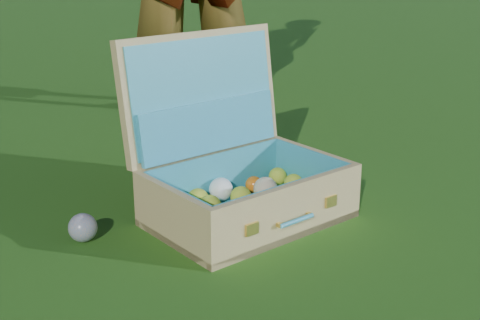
% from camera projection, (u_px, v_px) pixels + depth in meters
% --- Properties ---
extents(ground, '(60.00, 60.00, 0.00)m').
position_uv_depth(ground, '(245.00, 193.00, 2.03)').
color(ground, '#215114').
rests_on(ground, ground).
extents(stray_ball, '(0.07, 0.07, 0.07)m').
position_uv_depth(stray_ball, '(83.00, 228.00, 1.71)').
color(stray_ball, teal).
rests_on(stray_ball, ground).
extents(suitcase, '(0.62, 0.57, 0.49)m').
position_uv_depth(suitcase, '(233.00, 166.00, 1.84)').
color(suitcase, tan).
rests_on(suitcase, ground).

